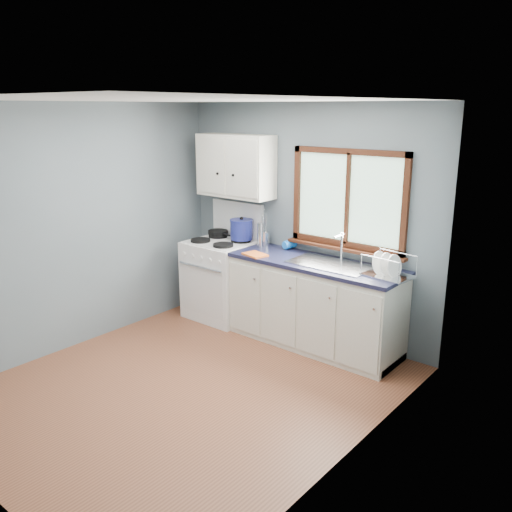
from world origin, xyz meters
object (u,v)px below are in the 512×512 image
Objects in this scene: utensil_crock at (264,238)px; thermos at (260,235)px; stockpot at (241,229)px; dish_rack at (388,270)px; gas_range at (222,277)px; skillet at (218,232)px; sink at (330,270)px; base_cabinets at (314,308)px.

utensil_crock is 1.49× the size of thermos.
stockpot is 0.71× the size of dish_rack.
skillet is at bearing 140.76° from gas_range.
stockpot reaches higher than sink.
sink is at bearing 6.30° from skillet.
skillet is 0.39m from stockpot.
sink is (0.18, -0.00, 0.45)m from base_cabinets.
thermos is at bearing 12.29° from gas_range.
sink is 1.32m from stockpot.
sink is at bearing 0.71° from gas_range.
dish_rack is at bearing 0.64° from sink.
skillet is (-0.19, 0.16, 0.49)m from gas_range.
gas_range reaches higher than utensil_crock.
base_cabinets is 1.31m from stockpot.
skillet is 1.35× the size of thermos.
skillet is 0.91× the size of utensil_crock.
utensil_crock is at bearing 169.73° from sink.
sink is 1.83× the size of dish_rack.
utensil_crock reaches higher than base_cabinets.
dish_rack is (1.61, -0.17, -0.03)m from utensil_crock.
thermos is at bearing 7.15° from skillet.
skillet is at bearing 176.17° from thermos.
base_cabinets is 0.48m from sink.
utensil_crock is (-0.82, 0.18, 0.60)m from base_cabinets.
thermos is at bearing -78.09° from utensil_crock.
sink is (1.49, 0.02, 0.37)m from gas_range.
skillet is at bearing 174.77° from base_cabinets.
sink is at bearing -172.43° from dish_rack.
thermos is 1.60m from dish_rack.
sink is 1.03m from utensil_crock.
stockpot reaches higher than base_cabinets.
stockpot is 1.91m from dish_rack.
base_cabinets is 4.02× the size of dish_rack.
dish_rack is (2.29, -0.13, -0.01)m from skillet.
base_cabinets is at bearing 0.82° from gas_range.
sink is 2.56× the size of stockpot.
thermos reaches higher than dish_rack.
skillet is 0.70m from thermos.
utensil_crock is (0.67, 0.04, 0.02)m from skillet.
gas_range is at bearing -141.95° from stockpot.
sink is at bearing -5.72° from stockpot.
dish_rack is (1.60, -0.08, -0.08)m from thermos.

